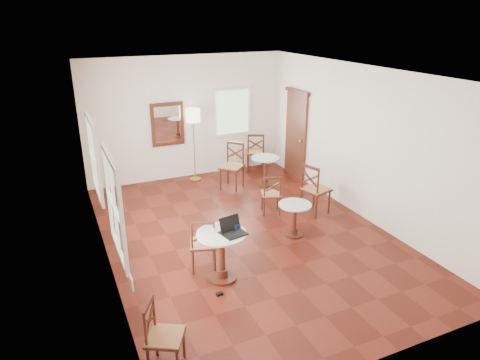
% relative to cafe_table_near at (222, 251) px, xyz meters
% --- Properties ---
extents(ground, '(7.00, 7.00, 0.00)m').
position_rel_cafe_table_near_xyz_m(ground, '(0.96, 1.16, -0.50)').
color(ground, '#52170E').
rests_on(ground, ground).
extents(room_shell, '(5.02, 7.02, 3.01)m').
position_rel_cafe_table_near_xyz_m(room_shell, '(0.90, 1.43, 1.39)').
color(room_shell, white).
rests_on(room_shell, ground).
extents(cafe_table_near, '(0.77, 0.77, 0.81)m').
position_rel_cafe_table_near_xyz_m(cafe_table_near, '(0.00, 0.00, 0.00)').
color(cafe_table_near, '#481D12').
rests_on(cafe_table_near, ground).
extents(cafe_table_mid, '(0.60, 0.60, 0.64)m').
position_rel_cafe_table_near_xyz_m(cafe_table_mid, '(1.76, 0.78, -0.11)').
color(cafe_table_mid, '#481D12').
rests_on(cafe_table_mid, ground).
extents(cafe_table_back, '(0.67, 0.67, 0.71)m').
position_rel_cafe_table_near_xyz_m(cafe_table_back, '(2.42, 3.25, -0.06)').
color(cafe_table_back, '#481D12').
rests_on(cafe_table_back, ground).
extents(chair_near_a, '(0.53, 0.53, 0.92)m').
position_rel_cafe_table_near_xyz_m(chair_near_a, '(-0.16, 0.40, -0.04)').
color(chair_near_a, '#481D12').
rests_on(chair_near_a, ground).
extents(chair_near_b, '(0.56, 0.56, 0.89)m').
position_rel_cafe_table_near_xyz_m(chair_near_b, '(-1.28, -1.40, -0.06)').
color(chair_near_b, '#481D12').
rests_on(chair_near_b, ground).
extents(chair_mid_a, '(0.50, 0.50, 0.86)m').
position_rel_cafe_table_near_xyz_m(chair_mid_a, '(1.82, 1.82, -0.08)').
color(chair_mid_a, '#481D12').
rests_on(chair_mid_a, ground).
extents(chair_mid_b, '(0.61, 0.61, 1.07)m').
position_rel_cafe_table_near_xyz_m(chair_mid_b, '(2.64, 1.45, 0.03)').
color(chair_mid_b, '#481D12').
rests_on(chair_mid_b, ground).
extents(chair_back_a, '(0.62, 0.62, 1.03)m').
position_rel_cafe_table_near_xyz_m(chair_back_a, '(2.67, 4.31, 0.01)').
color(chair_back_a, '#481D12').
rests_on(chair_back_a, ground).
extents(chair_back_b, '(0.70, 0.70, 1.07)m').
position_rel_cafe_table_near_xyz_m(chair_back_b, '(1.66, 3.47, 0.03)').
color(chair_back_b, '#481D12').
rests_on(chair_back_b, ground).
extents(floor_lamp, '(0.35, 0.35, 1.79)m').
position_rel_cafe_table_near_xyz_m(floor_lamp, '(1.00, 4.31, 1.01)').
color(floor_lamp, '#BF8C3F').
rests_on(floor_lamp, ground).
extents(laptop, '(0.40, 0.35, 0.25)m').
position_rel_cafe_table_near_xyz_m(laptop, '(0.15, -0.07, 0.37)').
color(laptop, black).
rests_on(laptop, cafe_table_near).
extents(mouse, '(0.12, 0.09, 0.04)m').
position_rel_cafe_table_near_xyz_m(mouse, '(-0.01, -0.01, 0.33)').
color(mouse, black).
rests_on(mouse, cafe_table_near).
extents(navy_mug, '(0.12, 0.08, 0.09)m').
position_rel_cafe_table_near_xyz_m(navy_mug, '(0.25, -0.01, 0.35)').
color(navy_mug, black).
rests_on(navy_mug, cafe_table_near).
extents(water_glass, '(0.06, 0.06, 0.10)m').
position_rel_cafe_table_near_xyz_m(water_glass, '(-0.03, 0.13, 0.36)').
color(water_glass, white).
rests_on(water_glass, cafe_table_near).
extents(power_adapter, '(0.10, 0.06, 0.04)m').
position_rel_cafe_table_near_xyz_m(power_adapter, '(-0.20, -0.37, -0.48)').
color(power_adapter, black).
rests_on(power_adapter, ground).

